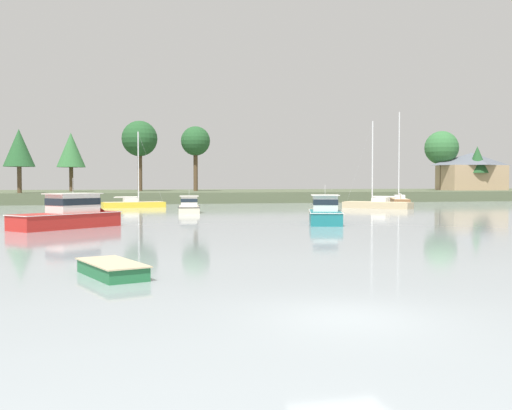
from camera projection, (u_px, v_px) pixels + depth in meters
The scene contains 18 objects.
ground_plane at pixel (348, 318), 14.51m from camera, with size 491.57×491.57×0.00m, color #939EA3.
far_shore_bank at pixel (141, 196), 108.65m from camera, with size 221.21×41.18×1.70m, color #4C563D.
dinghy_navy at pixel (103, 218), 52.31m from camera, with size 2.38×2.92×0.50m.
sailboat_wood at pixel (399, 202), 89.80m from camera, with size 5.47×9.31×14.42m.
dinghy_green at pixel (112, 272), 20.84m from camera, with size 2.63×3.95×0.71m.
cruiser_teal at pixel (325, 216), 48.03m from camera, with size 4.47×7.80×3.92m.
cruiser_cream at pixel (189, 209), 64.62m from camera, with size 2.95×6.76×3.31m.
cruiser_red at pixel (77, 219), 43.46m from camera, with size 8.55×7.85×4.49m.
dinghy_orange at pixel (320, 210), 67.97m from camera, with size 2.93×2.57×0.40m.
sailboat_sand at pixel (377, 206), 75.13m from camera, with size 7.72×7.85×11.50m.
sailboat_yellow at pixel (134, 206), 77.42m from camera, with size 8.21×3.48×10.32m.
shore_tree_center_right at pixel (196, 142), 106.86m from camera, with size 5.22×5.22×11.57m.
shore_tree_left_mid at pixel (19, 148), 86.79m from camera, with size 4.47×4.47×9.31m.
shore_tree_right at pixel (140, 139), 106.71m from camera, with size 6.33×6.33×12.54m.
shore_tree_right_mid at pixel (71, 150), 102.14m from camera, with size 4.83×4.83×10.05m.
shore_tree_inland_c at pixel (477, 160), 115.76m from camera, with size 4.22×4.22×8.53m.
shore_tree_far_right at pixel (442, 148), 118.13m from camera, with size 6.61×6.61×11.68m.
cottage_behind_trees at pixel (472, 171), 118.12m from camera, with size 12.83×7.58×7.40m.
Camera 1 is at (-5.58, -13.45, 3.29)m, focal length 42.02 mm.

